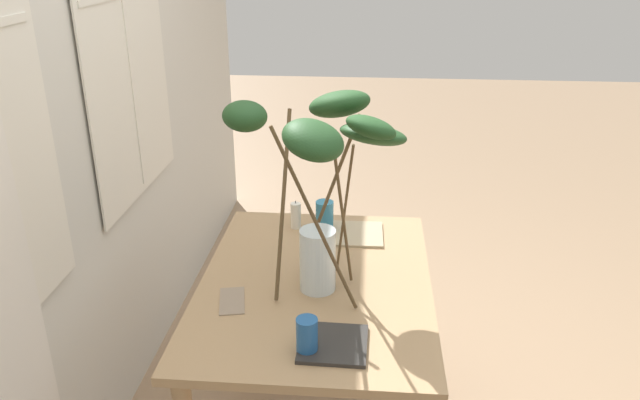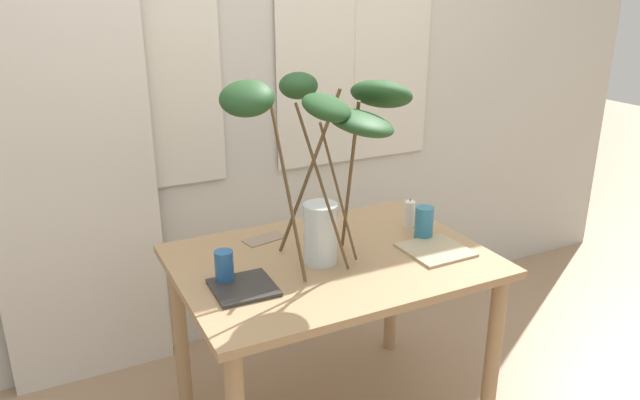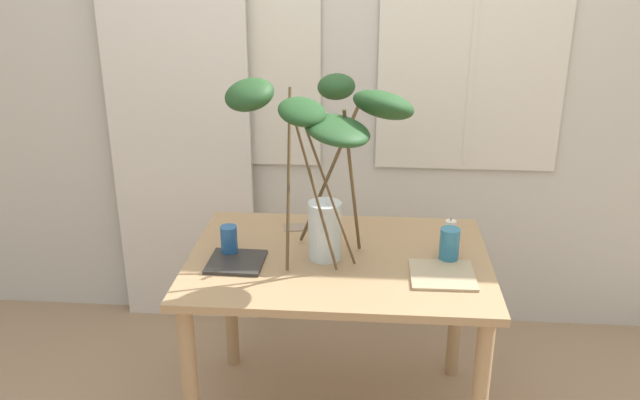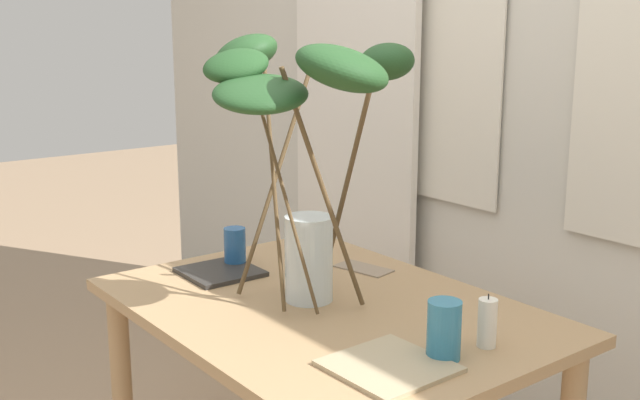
% 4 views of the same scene
% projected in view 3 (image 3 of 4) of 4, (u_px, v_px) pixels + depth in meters
% --- Properties ---
extents(back_wall_with_windows, '(4.80, 0.14, 2.68)m').
position_uv_depth(back_wall_with_windows, '(350.00, 57.00, 3.14)').
color(back_wall_with_windows, beige).
rests_on(back_wall_with_windows, ground).
extents(curtain_sheer_side, '(0.68, 0.03, 2.53)m').
position_uv_depth(curtain_sheer_side, '(175.00, 76.00, 3.12)').
color(curtain_sheer_side, silver).
rests_on(curtain_sheer_side, ground).
extents(dining_table, '(1.13, 0.81, 0.74)m').
position_uv_depth(dining_table, '(338.00, 283.00, 2.58)').
color(dining_table, tan).
rests_on(dining_table, ground).
extents(vase_with_branches, '(0.70, 0.63, 0.70)m').
position_uv_depth(vase_with_branches, '(327.00, 140.00, 2.34)').
color(vase_with_branches, silver).
rests_on(vase_with_branches, dining_table).
extents(drinking_glass_blue_left, '(0.06, 0.06, 0.12)m').
position_uv_depth(drinking_glass_blue_left, '(229.00, 241.00, 2.54)').
color(drinking_glass_blue_left, '#235693').
rests_on(drinking_glass_blue_left, dining_table).
extents(drinking_glass_blue_right, '(0.07, 0.07, 0.13)m').
position_uv_depth(drinking_glass_blue_right, '(449.00, 245.00, 2.49)').
color(drinking_glass_blue_right, teal).
rests_on(drinking_glass_blue_right, dining_table).
extents(plate_square_left, '(0.21, 0.21, 0.01)m').
position_uv_depth(plate_square_left, '(236.00, 262.00, 2.49)').
color(plate_square_left, '#2D2B28').
rests_on(plate_square_left, dining_table).
extents(plate_square_right, '(0.23, 0.23, 0.01)m').
position_uv_depth(plate_square_right, '(442.00, 275.00, 2.40)').
color(plate_square_right, tan).
rests_on(plate_square_right, dining_table).
extents(napkin_folded, '(0.18, 0.11, 0.00)m').
position_uv_depth(napkin_folded, '(304.00, 227.00, 2.80)').
color(napkin_folded, gray).
rests_on(napkin_folded, dining_table).
extents(pillar_candle, '(0.04, 0.04, 0.12)m').
position_uv_depth(pillar_candle, '(450.00, 234.00, 2.61)').
color(pillar_candle, silver).
rests_on(pillar_candle, dining_table).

